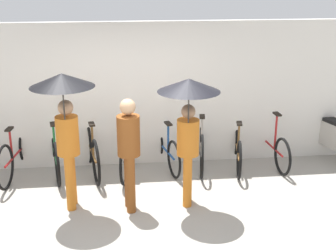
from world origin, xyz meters
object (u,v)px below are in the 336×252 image
at_px(parked_bicycle_6, 201,145).
at_px(parked_bicycle_4, 129,149).
at_px(parked_bicycle_8, 270,144).
at_px(parked_bicycle_2, 55,151).
at_px(pedestrian_trailing, 188,111).
at_px(parked_bicycle_3, 92,151).
at_px(parked_bicycle_5, 165,148).
at_px(pedestrian_leading, 65,109).
at_px(pedestrian_center, 129,147).
at_px(parked_bicycle_1, 16,153).
at_px(motorcycle, 336,138).
at_px(parked_bicycle_7, 237,147).

bearing_deg(parked_bicycle_6, parked_bicycle_4, 101.12).
bearing_deg(parked_bicycle_8, parked_bicycle_2, 86.63).
height_order(parked_bicycle_6, pedestrian_trailing, pedestrian_trailing).
height_order(parked_bicycle_2, parked_bicycle_8, parked_bicycle_2).
bearing_deg(parked_bicycle_3, parked_bicycle_8, -98.04).
relative_size(parked_bicycle_2, parked_bicycle_5, 1.14).
height_order(pedestrian_leading, pedestrian_center, pedestrian_leading).
xyz_separation_m(parked_bicycle_4, parked_bicycle_5, (0.63, 0.09, -0.05)).
bearing_deg(parked_bicycle_1, parked_bicycle_2, -80.72).
relative_size(parked_bicycle_5, parked_bicycle_8, 0.91).
xyz_separation_m(parked_bicycle_5, motorcycle, (3.09, -0.07, 0.08)).
bearing_deg(pedestrian_center, motorcycle, -165.95).
bearing_deg(parked_bicycle_5, parked_bicycle_7, -106.73).
height_order(parked_bicycle_8, pedestrian_leading, pedestrian_leading).
distance_m(parked_bicycle_6, pedestrian_leading, 2.78).
height_order(parked_bicycle_2, parked_bicycle_7, parked_bicycle_2).
bearing_deg(parked_bicycle_5, pedestrian_center, 144.27).
bearing_deg(motorcycle, parked_bicycle_1, 72.99).
height_order(parked_bicycle_1, parked_bicycle_7, parked_bicycle_7).
xyz_separation_m(parked_bicycle_5, pedestrian_center, (-0.66, -1.49, 0.62)).
xyz_separation_m(parked_bicycle_6, motorcycle, (2.46, -0.03, 0.04)).
height_order(parked_bicycle_2, pedestrian_center, pedestrian_center).
distance_m(parked_bicycle_6, pedestrian_trailing, 1.86).
height_order(parked_bicycle_1, parked_bicycle_6, parked_bicycle_6).
distance_m(parked_bicycle_6, parked_bicycle_8, 1.26).
xyz_separation_m(parked_bicycle_4, parked_bicycle_6, (1.26, 0.05, -0.00)).
bearing_deg(parked_bicycle_7, pedestrian_trailing, 152.61).
bearing_deg(motorcycle, parked_bicycle_5, 71.87).
height_order(pedestrian_leading, motorcycle, pedestrian_leading).
distance_m(parked_bicycle_1, parked_bicycle_4, 1.89).
distance_m(parked_bicycle_2, parked_bicycle_8, 3.79).
distance_m(parked_bicycle_1, pedestrian_center, 2.42).
distance_m(pedestrian_leading, motorcycle, 4.92).
distance_m(parked_bicycle_1, parked_bicycle_8, 4.42).
xyz_separation_m(parked_bicycle_5, pedestrian_leading, (-1.51, -1.40, 1.17)).
distance_m(parked_bicycle_1, pedestrian_trailing, 3.23).
relative_size(parked_bicycle_3, parked_bicycle_8, 0.99).
height_order(parked_bicycle_3, parked_bicycle_7, parked_bicycle_3).
relative_size(parked_bicycle_4, parked_bicycle_5, 1.16).
distance_m(pedestrian_trailing, motorcycle, 3.41).
distance_m(parked_bicycle_1, parked_bicycle_5, 2.52).
distance_m(parked_bicycle_4, parked_bicycle_8, 2.52).
distance_m(parked_bicycle_1, pedestrian_leading, 2.03).
bearing_deg(motorcycle, parked_bicycle_3, 73.81).
distance_m(parked_bicycle_2, parked_bicycle_7, 3.16).
bearing_deg(parked_bicycle_7, parked_bicycle_1, 100.28).
bearing_deg(parked_bicycle_4, pedestrian_trailing, -140.09).
xyz_separation_m(parked_bicycle_1, parked_bicycle_7, (3.79, -0.05, -0.03)).
xyz_separation_m(parked_bicycle_5, parked_bicycle_7, (1.27, -0.11, -0.00)).
distance_m(pedestrian_center, pedestrian_trailing, 0.97).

